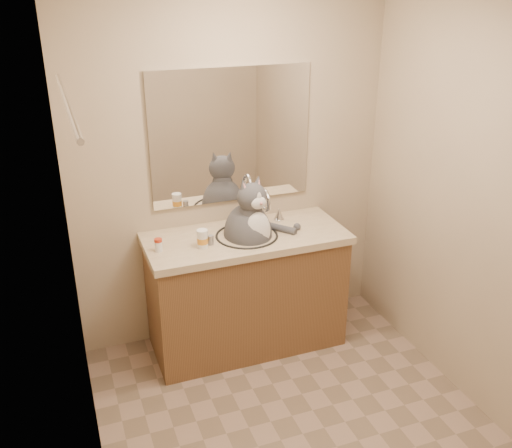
% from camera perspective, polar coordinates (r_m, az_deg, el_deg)
% --- Properties ---
extents(room, '(2.22, 2.52, 2.42)m').
position_cam_1_polar(room, '(2.82, 5.51, -2.25)').
color(room, gray).
rests_on(room, ground).
extents(vanity, '(1.34, 0.59, 1.12)m').
position_cam_1_polar(vanity, '(3.96, -0.98, -6.43)').
color(vanity, brown).
rests_on(vanity, ground).
extents(mirror, '(1.10, 0.02, 0.90)m').
position_cam_1_polar(mirror, '(3.81, -2.47, 8.75)').
color(mirror, white).
rests_on(mirror, room).
extents(shower_curtain, '(0.02, 1.30, 1.93)m').
position_cam_1_polar(shower_curtain, '(2.75, -15.93, -7.84)').
color(shower_curtain, beige).
rests_on(shower_curtain, ground).
extents(cat, '(0.51, 0.41, 0.63)m').
position_cam_1_polar(cat, '(3.74, -0.66, -0.60)').
color(cat, '#4E4D53').
rests_on(cat, vanity).
extents(pill_bottle_redcap, '(0.05, 0.05, 0.08)m').
position_cam_1_polar(pill_bottle_redcap, '(3.58, -9.74, -2.08)').
color(pill_bottle_redcap, white).
rests_on(pill_bottle_redcap, vanity).
extents(pill_bottle_orange, '(0.09, 0.09, 0.12)m').
position_cam_1_polar(pill_bottle_orange, '(3.59, -5.38, -1.51)').
color(pill_bottle_orange, white).
rests_on(pill_bottle_orange, vanity).
extents(grey_canister, '(0.05, 0.05, 0.06)m').
position_cam_1_polar(grey_canister, '(3.64, -4.57, -1.61)').
color(grey_canister, gray).
rests_on(grey_canister, vanity).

